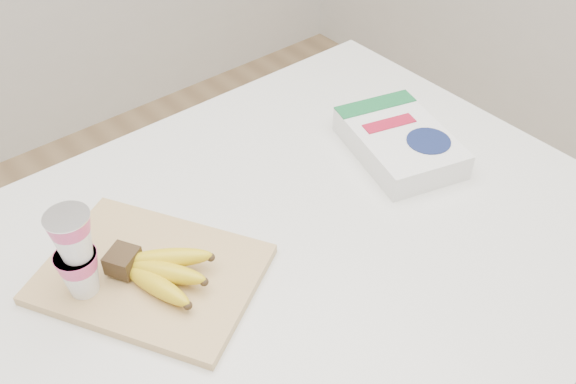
% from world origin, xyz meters
% --- Properties ---
extents(room, '(4.00, 4.00, 4.00)m').
position_xyz_m(room, '(0.00, 0.00, 1.35)').
color(room, tan).
rests_on(room, ground).
extents(cutting_board, '(0.38, 0.42, 0.02)m').
position_xyz_m(cutting_board, '(-0.12, 0.08, 1.04)').
color(cutting_board, tan).
rests_on(cutting_board, table).
extents(bananas, '(0.15, 0.17, 0.05)m').
position_xyz_m(bananas, '(-0.11, 0.06, 1.07)').
color(bananas, '#382816').
rests_on(bananas, cutting_board).
extents(yogurt_stack, '(0.07, 0.07, 0.16)m').
position_xyz_m(yogurt_stack, '(-0.21, 0.11, 1.13)').
color(yogurt_stack, white).
rests_on(yogurt_stack, cutting_board).
extents(cereal_box, '(0.23, 0.29, 0.06)m').
position_xyz_m(cereal_box, '(0.43, 0.06, 1.06)').
color(cereal_box, silver).
rests_on(cereal_box, table).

